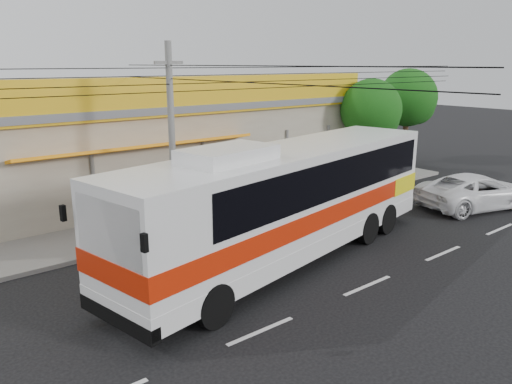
% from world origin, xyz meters
% --- Properties ---
extents(ground, '(120.00, 120.00, 0.00)m').
position_xyz_m(ground, '(0.00, 0.00, 0.00)').
color(ground, black).
rests_on(ground, ground).
extents(sidewalk, '(30.00, 3.20, 0.15)m').
position_xyz_m(sidewalk, '(0.00, 6.00, 0.07)').
color(sidewalk, slate).
rests_on(sidewalk, ground).
extents(lane_markings, '(50.00, 0.12, 0.01)m').
position_xyz_m(lane_markings, '(0.00, -2.50, 0.00)').
color(lane_markings, silver).
rests_on(lane_markings, ground).
extents(storefront_building, '(22.60, 9.20, 5.70)m').
position_xyz_m(storefront_building, '(-0.01, 11.54, 2.30)').
color(storefront_building, gray).
rests_on(storefront_building, ground).
extents(coach_bus, '(13.45, 5.14, 4.06)m').
position_xyz_m(coach_bus, '(-0.25, 0.48, 2.17)').
color(coach_bus, silver).
rests_on(coach_bus, ground).
extents(white_car, '(5.95, 3.98, 1.52)m').
position_xyz_m(white_car, '(10.12, -0.38, 0.76)').
color(white_car, white).
rests_on(white_car, ground).
extents(utility_pole, '(34.00, 14.00, 6.94)m').
position_xyz_m(utility_pole, '(-2.42, 4.20, 5.73)').
color(utility_pole, slate).
rests_on(utility_pole, ground).
extents(tree_near, '(3.29, 3.29, 5.45)m').
position_xyz_m(tree_near, '(11.16, 6.35, 3.69)').
color(tree_near, black).
rests_on(tree_near, ground).
extents(tree_far, '(3.58, 3.58, 5.93)m').
position_xyz_m(tree_far, '(16.51, 7.72, 4.01)').
color(tree_far, black).
rests_on(tree_far, ground).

